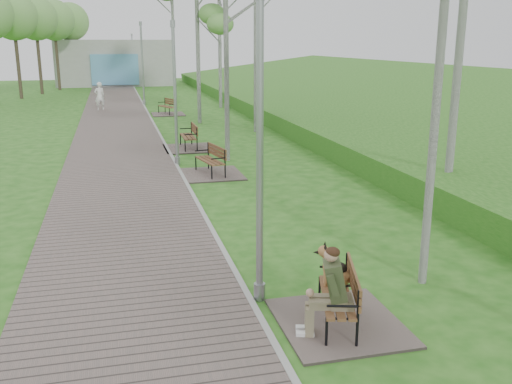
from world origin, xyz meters
TOP-DOWN VIEW (x-y plane):
  - walkway at (-1.75, 21.50)m, footprint 3.50×67.00m
  - kerb at (0.00, 21.50)m, footprint 0.10×67.00m
  - embankment at (12.00, 20.00)m, footprint 14.00×70.00m
  - building_north at (-1.50, 50.97)m, footprint 10.00×5.20m
  - bench_main at (0.96, 3.45)m, footprint 1.67×1.86m
  - bench_second at (0.84, 13.09)m, footprint 1.76×1.96m
  - bench_third at (0.77, 17.49)m, footprint 1.84×2.05m
  - bench_far at (1.00, 28.00)m, footprint 1.72×1.91m
  - lamp_post_near at (0.15, 4.53)m, footprint 0.18×0.18m
  - lamp_post_second at (0.05, 14.79)m, footprint 0.17×0.17m
  - lamp_post_third at (0.07, 33.27)m, footprint 0.19×0.19m
  - lamp_post_far at (0.17, 51.03)m, footprint 0.18×0.18m
  - pedestrian_near at (-2.57, 30.87)m, footprint 0.68×0.55m

SIDE VIEW (x-z plane):
  - embankment at x=12.00m, z-range -0.80..0.80m
  - walkway at x=-1.75m, z-range 0.00..0.04m
  - kerb at x=0.00m, z-range 0.00..0.05m
  - bench_far at x=1.00m, z-range -0.33..0.72m
  - bench_second at x=0.84m, z-range -0.34..0.74m
  - bench_third at x=0.77m, z-range -0.36..0.78m
  - bench_main at x=0.96m, z-range -0.32..1.14m
  - pedestrian_near at x=-2.57m, z-range 0.00..1.62m
  - building_north at x=-1.50m, z-range -0.01..3.99m
  - lamp_post_second at x=0.05m, z-range -0.15..4.33m
  - lamp_post_far at x=0.17m, z-range -0.15..4.38m
  - lamp_post_near at x=0.15m, z-range -0.15..4.47m
  - lamp_post_third at x=0.07m, z-range -0.16..4.86m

